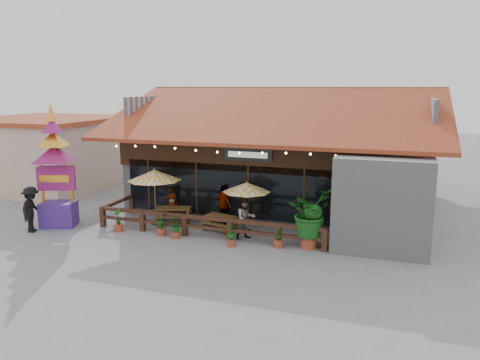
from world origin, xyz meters
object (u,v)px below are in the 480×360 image
at_px(umbrella_right, 247,187).
at_px(picnic_table_right, 221,220).
at_px(pedestrian, 31,209).
at_px(thai_sign_tower, 54,157).
at_px(umbrella_left, 154,175).
at_px(picnic_table_left, 174,213).
at_px(tropical_plant, 310,214).

relative_size(umbrella_right, picnic_table_right, 1.62).
distance_m(umbrella_right, pedestrian, 9.20).
xyz_separation_m(thai_sign_tower, pedestrian, (-0.48, -1.08, -2.12)).
height_order(umbrella_left, picnic_table_right, umbrella_left).
relative_size(picnic_table_right, pedestrian, 0.82).
relative_size(picnic_table_left, thai_sign_tower, 0.32).
bearing_deg(umbrella_left, picnic_table_left, 23.76).
xyz_separation_m(picnic_table_right, tropical_plant, (4.00, -1.00, 0.92)).
bearing_deg(picnic_table_left, umbrella_right, -0.77).
height_order(umbrella_left, thai_sign_tower, thai_sign_tower).
xyz_separation_m(picnic_table_left, picnic_table_right, (2.43, -0.27, -0.06)).
xyz_separation_m(picnic_table_right, thai_sign_tower, (-7.07, -1.75, 2.67)).
relative_size(umbrella_left, umbrella_right, 1.13).
height_order(picnic_table_right, pedestrian, pedestrian).
height_order(thai_sign_tower, pedestrian, thai_sign_tower).
xyz_separation_m(thai_sign_tower, tropical_plant, (11.07, 0.75, -1.74)).
bearing_deg(picnic_table_right, umbrella_left, -178.97).
distance_m(thai_sign_tower, pedestrian, 2.43).
distance_m(thai_sign_tower, tropical_plant, 11.23).
xyz_separation_m(umbrella_left, umbrella_right, (4.23, 0.27, -0.30)).
xyz_separation_m(umbrella_left, picnic_table_left, (0.73, 0.32, -1.73)).
xyz_separation_m(umbrella_left, picnic_table_right, (3.16, 0.06, -1.79)).
bearing_deg(umbrella_right, umbrella_left, -176.29).
bearing_deg(thai_sign_tower, picnic_table_right, 13.91).
bearing_deg(pedestrian, umbrella_left, -74.00).
xyz_separation_m(umbrella_left, tropical_plant, (7.16, -0.94, -0.86)).
bearing_deg(umbrella_left, thai_sign_tower, -156.57).
xyz_separation_m(umbrella_right, picnic_table_left, (-3.50, 0.05, -1.42)).
relative_size(thai_sign_tower, pedestrian, 2.97).
bearing_deg(umbrella_right, thai_sign_tower, -166.41).
relative_size(picnic_table_left, picnic_table_right, 1.17).
xyz_separation_m(umbrella_right, thai_sign_tower, (-8.14, -1.97, 1.18)).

